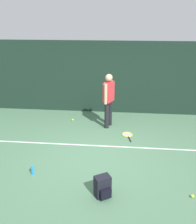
# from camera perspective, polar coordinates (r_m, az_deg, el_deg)

# --- Properties ---
(ground_plane) EXTENTS (12.00, 12.00, 0.00)m
(ground_plane) POSITION_cam_1_polar(r_m,az_deg,el_deg) (6.30, -0.35, -9.83)
(ground_plane) COLOR #4C7556
(back_fence) EXTENTS (10.00, 0.10, 2.54)m
(back_fence) POSITION_cam_1_polar(r_m,az_deg,el_deg) (8.60, 1.67, 8.05)
(back_fence) COLOR #192D23
(back_fence) RESTS_ON ground
(court_line) EXTENTS (9.00, 0.05, 0.00)m
(court_line) POSITION_cam_1_polar(r_m,az_deg,el_deg) (6.66, 0.02, -7.94)
(court_line) COLOR white
(court_line) RESTS_ON ground
(tennis_player) EXTENTS (0.35, 0.50, 1.70)m
(tennis_player) POSITION_cam_1_polar(r_m,az_deg,el_deg) (7.43, 2.51, 3.41)
(tennis_player) COLOR black
(tennis_player) RESTS_ON ground
(tennis_racket) EXTENTS (0.38, 0.64, 0.03)m
(tennis_racket) POSITION_cam_1_polar(r_m,az_deg,el_deg) (7.26, 6.98, -5.39)
(tennis_racket) COLOR black
(tennis_racket) RESTS_ON ground
(backpack) EXTENTS (0.37, 0.37, 0.44)m
(backpack) POSITION_cam_1_polar(r_m,az_deg,el_deg) (4.91, 1.15, -17.24)
(backpack) COLOR black
(backpack) RESTS_ON ground
(tennis_ball_near_player) EXTENTS (0.07, 0.07, 0.07)m
(tennis_ball_near_player) POSITION_cam_1_polar(r_m,az_deg,el_deg) (8.21, -5.97, -1.84)
(tennis_ball_near_player) COLOR #CCE033
(tennis_ball_near_player) RESTS_ON ground
(tennis_ball_by_fence) EXTENTS (0.07, 0.07, 0.07)m
(tennis_ball_by_fence) POSITION_cam_1_polar(r_m,az_deg,el_deg) (5.31, 21.37, -17.97)
(tennis_ball_by_fence) COLOR #CCE033
(tennis_ball_by_fence) RESTS_ON ground
(water_bottle) EXTENTS (0.07, 0.07, 0.22)m
(water_bottle) POSITION_cam_1_polar(r_m,az_deg,el_deg) (5.71, -15.12, -13.04)
(water_bottle) COLOR #268CD8
(water_bottle) RESTS_ON ground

